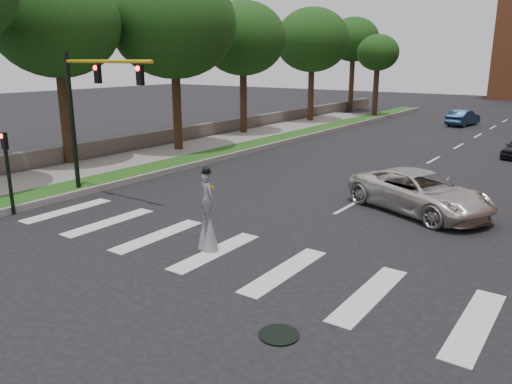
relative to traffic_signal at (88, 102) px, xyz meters
name	(u,v)px	position (x,y,z in m)	size (l,w,h in m)	color
ground_plane	(228,272)	(9.78, -3.00, -4.15)	(160.00, 160.00, 0.00)	black
grass_median	(274,141)	(-1.72, 17.00, -4.03)	(2.00, 60.00, 0.25)	#1C4A15
median_curb	(286,142)	(-0.67, 17.00, -4.01)	(0.20, 60.00, 0.28)	gray
sidewalk_left	(142,158)	(-4.72, 7.00, -4.06)	(4.00, 60.00, 0.18)	gray
stone_wall	(231,126)	(-7.22, 19.00, -3.60)	(0.50, 56.00, 1.10)	#57524B
manhole	(279,335)	(12.78, -5.00, -4.13)	(0.90, 0.90, 0.04)	black
traffic_signal	(88,102)	(0.00, 0.00, 0.00)	(5.30, 0.23, 6.20)	black
secondary_signal	(8,166)	(-0.52, -3.50, -2.20)	(0.25, 0.21, 3.23)	black
stilt_performer	(208,219)	(8.16, -1.96, -3.14)	(0.82, 0.62, 2.71)	#301E13
suv_crossing	(420,192)	(12.38, 5.95, -3.33)	(2.71, 5.89, 1.64)	silver
car_mid	(463,118)	(7.25, 34.76, -3.44)	(1.51, 4.32, 1.42)	#152C4A
tree_1	(56,23)	(-6.81, 3.44, 3.58)	(6.81, 6.81, 10.65)	#301E13
tree_2	(174,25)	(-4.79, 10.26, 3.79)	(7.81, 7.81, 11.29)	#301E13
tree_3	(243,39)	(-5.87, 18.91, 3.23)	(6.61, 6.61, 10.23)	#301E13
tree_4	(312,40)	(-5.43, 29.09, 3.41)	(6.87, 6.87, 10.51)	#301E13
tree_5	(353,40)	(-6.54, 40.57, 3.78)	(5.71, 5.71, 10.42)	#301E13
tree_6	(378,54)	(-1.89, 36.32, 2.25)	(4.22, 4.22, 8.29)	#301E13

